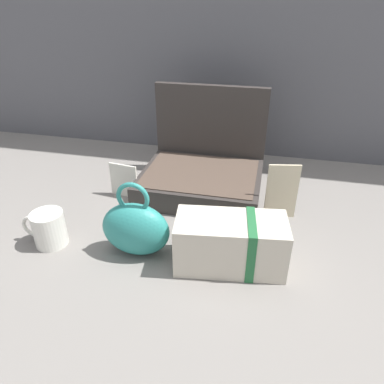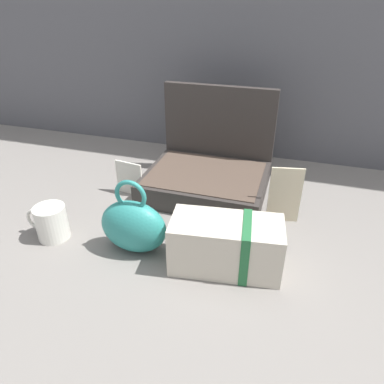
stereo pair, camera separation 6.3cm
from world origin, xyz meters
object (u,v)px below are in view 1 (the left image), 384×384
(coffee_mug, at_px, (48,229))
(info_card_left, at_px, (282,192))
(poster_card_right, at_px, (124,181))
(teal_pouch_handbag, at_px, (136,228))
(open_suitcase, at_px, (203,169))
(cream_toiletry_bag, at_px, (232,243))

(coffee_mug, height_order, info_card_left, info_card_left)
(info_card_left, height_order, poster_card_right, info_card_left)
(teal_pouch_handbag, height_order, poster_card_right, teal_pouch_handbag)
(open_suitcase, height_order, teal_pouch_handbag, open_suitcase)
(teal_pouch_handbag, relative_size, cream_toiletry_bag, 0.74)
(open_suitcase, bearing_deg, poster_card_right, -153.92)
(open_suitcase, distance_m, teal_pouch_handbag, 0.39)
(info_card_left, bearing_deg, open_suitcase, 142.38)
(open_suitcase, distance_m, coffee_mug, 0.52)
(coffee_mug, bearing_deg, info_card_left, 24.29)
(open_suitcase, bearing_deg, info_card_left, -26.69)
(coffee_mug, distance_m, info_card_left, 0.65)
(poster_card_right, bearing_deg, teal_pouch_handbag, -53.81)
(teal_pouch_handbag, bearing_deg, cream_toiletry_bag, 1.83)
(poster_card_right, bearing_deg, cream_toiletry_bag, -25.88)
(teal_pouch_handbag, distance_m, poster_card_right, 0.30)
(cream_toiletry_bag, bearing_deg, teal_pouch_handbag, -178.17)
(open_suitcase, relative_size, coffee_mug, 3.19)
(cream_toiletry_bag, relative_size, coffee_mug, 2.28)
(cream_toiletry_bag, distance_m, poster_card_right, 0.46)
(cream_toiletry_bag, xyz_separation_m, coffee_mug, (-0.48, -0.02, -0.02))
(cream_toiletry_bag, height_order, coffee_mug, cream_toiletry_bag)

